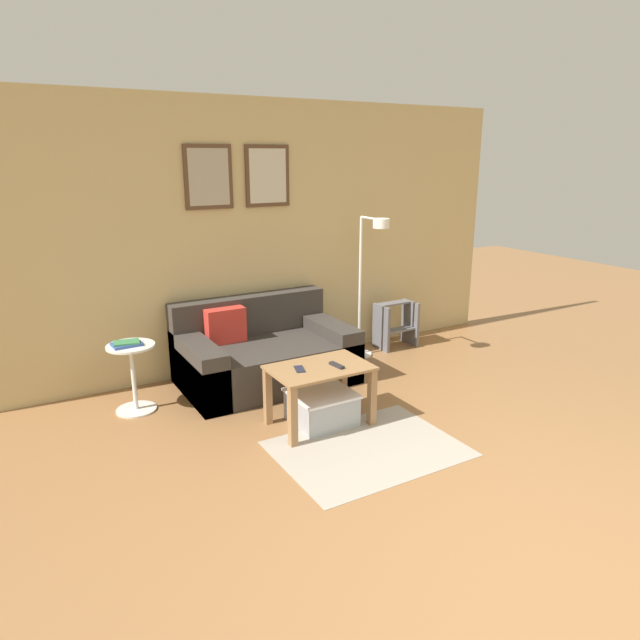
% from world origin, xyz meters
% --- Properties ---
extents(ground_plane, '(16.00, 16.00, 0.00)m').
position_xyz_m(ground_plane, '(0.00, 0.00, 0.00)').
color(ground_plane, olive).
extents(wall_back, '(5.60, 0.09, 2.55)m').
position_xyz_m(wall_back, '(-0.00, 3.61, 1.28)').
color(wall_back, tan).
rests_on(wall_back, ground_plane).
extents(area_rug, '(1.30, 0.97, 0.01)m').
position_xyz_m(area_rug, '(-0.13, 1.55, 0.00)').
color(area_rug, '#A39989').
rests_on(area_rug, ground_plane).
extents(couch, '(1.53, 0.95, 0.75)m').
position_xyz_m(couch, '(-0.23, 3.11, 0.26)').
color(couch, '#38332D').
rests_on(couch, ground_plane).
extents(coffee_table, '(0.77, 0.50, 0.48)m').
position_xyz_m(coffee_table, '(-0.23, 2.08, 0.37)').
color(coffee_table, '#997047').
rests_on(coffee_table, ground_plane).
extents(storage_bin, '(0.47, 0.46, 0.26)m').
position_xyz_m(storage_bin, '(-0.21, 2.09, 0.13)').
color(storage_bin, '#9EA3A8').
rests_on(storage_bin, ground_plane).
extents(floor_lamp, '(0.27, 0.55, 1.46)m').
position_xyz_m(floor_lamp, '(0.93, 3.11, 0.85)').
color(floor_lamp, white).
rests_on(floor_lamp, ground_plane).
extents(side_table, '(0.38, 0.38, 0.57)m').
position_xyz_m(side_table, '(-1.42, 3.05, 0.34)').
color(side_table, silver).
rests_on(side_table, ground_plane).
extents(book_stack, '(0.23, 0.18, 0.03)m').
position_xyz_m(book_stack, '(-1.45, 3.05, 0.59)').
color(book_stack, '#335199').
rests_on(book_stack, side_table).
extents(remote_control, '(0.06, 0.15, 0.02)m').
position_xyz_m(remote_control, '(-0.12, 2.01, 0.49)').
color(remote_control, '#232328').
rests_on(remote_control, coffee_table).
extents(cell_phone, '(0.11, 0.15, 0.01)m').
position_xyz_m(cell_phone, '(-0.40, 2.10, 0.48)').
color(cell_phone, '#1E2338').
rests_on(cell_phone, coffee_table).
extents(step_stool, '(0.43, 0.28, 0.49)m').
position_xyz_m(step_stool, '(1.44, 3.29, 0.26)').
color(step_stool, slate).
rests_on(step_stool, ground_plane).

